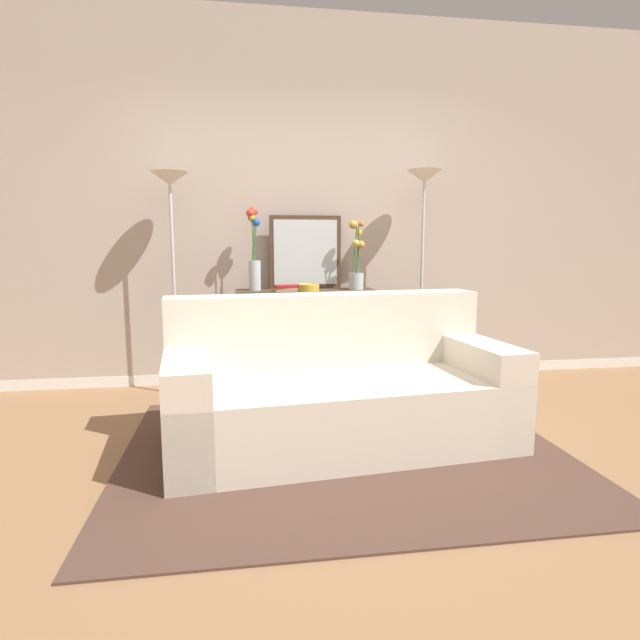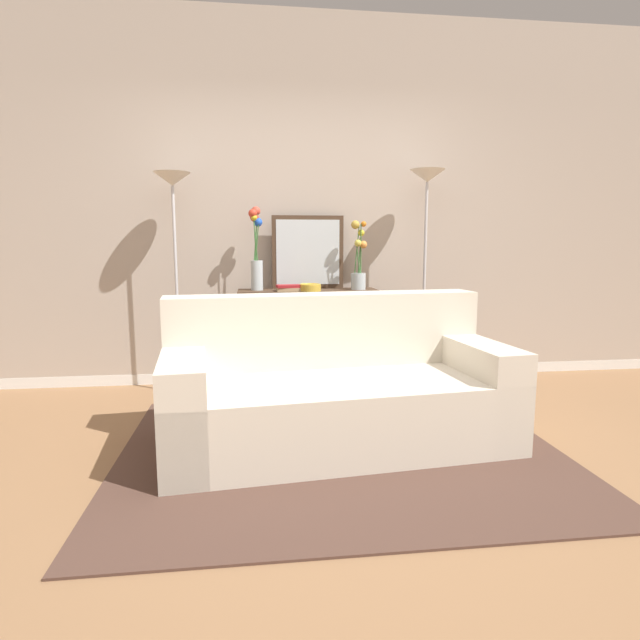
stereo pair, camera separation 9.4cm
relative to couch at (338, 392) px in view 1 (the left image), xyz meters
The scene contains 13 objects.
ground_plane 0.53m from the couch, 99.10° to the right, with size 16.00×16.00×0.02m, color #936B47.
back_wall 1.97m from the couch, 92.44° to the left, with size 12.00×0.15×3.07m.
area_rug 0.35m from the couch, 87.77° to the right, with size 2.51×2.06×0.01m.
couch is the anchor object (origin of this frame).
console_table 1.27m from the couch, 91.58° to the left, with size 1.15×0.35×0.82m.
floor_lamp_left 1.91m from the couch, 132.49° to the left, with size 0.28×0.28×1.73m.
floor_lamp_right 1.86m from the couch, 51.66° to the left, with size 0.28×0.28×1.79m.
wall_mirror 1.61m from the couch, 90.80° to the left, with size 0.60×0.02×0.61m.
vase_tall_flowers 1.58m from the couch, 109.55° to the left, with size 0.11×0.13×0.67m.
vase_short_flowers 1.46m from the couch, 72.55° to the left, with size 0.13×0.13×0.56m.
fruit_bowl 1.25m from the couch, 91.43° to the left, with size 0.17×0.17×0.06m.
book_stack 1.29m from the couch, 99.30° to the left, with size 0.23×0.15×0.05m.
book_row_under_console 1.30m from the couch, 103.74° to the left, with size 0.40×0.18×0.13m.
Camera 1 is at (-0.50, -2.58, 1.20)m, focal length 29.25 mm.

